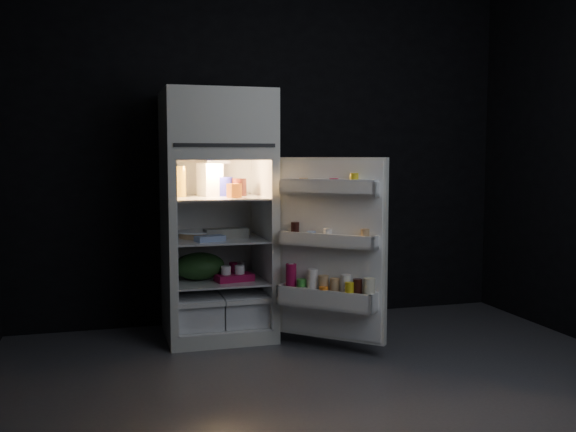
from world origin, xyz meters
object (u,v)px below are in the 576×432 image
object	(u,v)px
milk_jug	(210,180)
egg_carton	(226,233)
refrigerator	(216,206)
yogurt_tray	(234,278)
fridge_door	(331,252)

from	to	relation	value
milk_jug	egg_carton	bearing A→B (deg)	-66.05
refrigerator	yogurt_tray	xyz separation A→B (m)	(0.10, -0.15, -0.50)
egg_carton	fridge_door	bearing A→B (deg)	-49.69
fridge_door	yogurt_tray	xyz separation A→B (m)	(-0.56, 0.48, -0.23)
refrigerator	egg_carton	xyz separation A→B (m)	(0.06, -0.06, -0.19)
yogurt_tray	milk_jug	bearing A→B (deg)	115.46
refrigerator	milk_jug	xyz separation A→B (m)	(-0.04, 0.04, 0.19)
yogurt_tray	fridge_door	bearing A→B (deg)	-50.84
yogurt_tray	egg_carton	bearing A→B (deg)	103.02
milk_jug	yogurt_tray	distance (m)	0.73
fridge_door	egg_carton	bearing A→B (deg)	135.82
refrigerator	egg_carton	size ratio (longest dim) A/B	5.74
fridge_door	egg_carton	xyz separation A→B (m)	(-0.60, 0.58, 0.08)
fridge_door	refrigerator	bearing A→B (deg)	135.70
egg_carton	yogurt_tray	distance (m)	0.33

